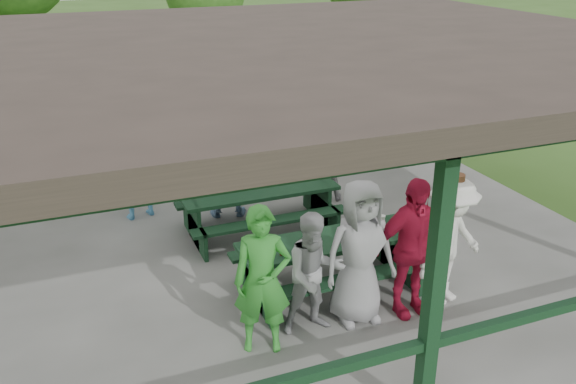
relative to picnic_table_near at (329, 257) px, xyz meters
name	(u,v)px	position (x,y,z in m)	size (l,w,h in m)	color
ground	(284,257)	(-0.19, 1.20, -0.57)	(90.00, 90.00, 0.00)	#2D4D18
concrete_slab	(284,254)	(-0.19, 1.20, -0.52)	(10.00, 8.00, 0.10)	#61615D
pavilion_structure	(284,52)	(-0.19, 1.20, 2.60)	(10.60, 8.60, 3.24)	black
picnic_table_near	(329,257)	(0.00, 0.00, 0.00)	(2.49, 1.39, 0.75)	black
picnic_table_far	(260,205)	(-0.30, 2.00, 0.00)	(2.55, 1.39, 0.75)	black
table_setting	(327,236)	(-0.02, 0.04, 0.31)	(2.38, 0.45, 0.10)	white
contestant_green	(262,281)	(-1.29, -0.93, 0.43)	(0.66, 0.43, 1.81)	#2F8C2D
contestant_grey_left	(314,274)	(-0.59, -0.82, 0.31)	(0.76, 0.59, 1.57)	#9B9B9E
contestant_grey_mid	(360,253)	(0.02, -0.80, 0.47)	(0.92, 0.60, 1.88)	gray
contestant_red	(411,248)	(0.70, -0.90, 0.46)	(1.09, 0.45, 1.85)	maroon
contestant_white_fedora	(450,242)	(1.30, -0.88, 0.41)	(1.27, 0.94, 1.81)	white
spectator_lblue	(226,169)	(-0.60, 2.84, 0.38)	(1.58, 0.50, 1.70)	#82A8CA
spectator_blue	(135,165)	(-2.06, 3.32, 0.49)	(0.70, 0.46, 1.92)	teal
spectator_grey	(322,158)	(1.20, 2.85, 0.34)	(0.79, 0.62, 1.63)	gray
pickup_truck	(285,79)	(3.20, 9.75, 0.23)	(2.66, 5.77, 1.60)	silver
farm_trailer	(125,108)	(-1.48, 8.95, 0.03)	(3.46, 2.26, 1.22)	#1B4496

